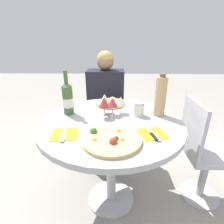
# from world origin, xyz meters

# --- Properties ---
(ground_plane) EXTENTS (12.00, 12.00, 0.00)m
(ground_plane) POSITION_xyz_m (0.00, 0.00, 0.00)
(ground_plane) COLOR gray
(ground_plane) RESTS_ON ground
(dining_table) EXTENTS (0.99, 0.99, 0.75)m
(dining_table) POSITION_xyz_m (0.00, 0.00, 0.64)
(dining_table) COLOR #B2B2B7
(dining_table) RESTS_ON ground_plane
(chair_behind_diner) EXTENTS (0.37, 0.37, 0.87)m
(chair_behind_diner) POSITION_xyz_m (-0.08, 0.79, 0.43)
(chair_behind_diner) COLOR #ADADB2
(chair_behind_diner) RESTS_ON ground_plane
(seated_diner) EXTENTS (0.38, 0.48, 1.17)m
(seated_diner) POSITION_xyz_m (-0.08, 0.64, 0.51)
(seated_diner) COLOR black
(seated_diner) RESTS_ON ground_plane
(chair_empty_side) EXTENTS (0.37, 0.37, 0.87)m
(chair_empty_side) POSITION_xyz_m (0.71, 0.07, 0.43)
(chair_empty_side) COLOR #ADADB2
(chair_empty_side) RESTS_ON ground_plane
(pizza_large) EXTENTS (0.33, 0.33, 0.05)m
(pizza_large) POSITION_xyz_m (0.01, -0.27, 0.76)
(pizza_large) COLOR #DBB26B
(pizza_large) RESTS_ON dining_table
(pizza_small_far) EXTENTS (0.25, 0.25, 0.05)m
(pizza_small_far) POSITION_xyz_m (-0.01, 0.33, 0.76)
(pizza_small_far) COLOR tan
(pizza_small_far) RESTS_ON dining_table
(wine_bottle) EXTENTS (0.08, 0.08, 0.32)m
(wine_bottle) POSITION_xyz_m (-0.32, 0.12, 0.86)
(wine_bottle) COLOR #38602D
(wine_bottle) RESTS_ON dining_table
(tall_carafe) EXTENTS (0.08, 0.08, 0.31)m
(tall_carafe) POSITION_xyz_m (0.35, 0.11, 0.89)
(tall_carafe) COLOR tan
(tall_carafe) RESTS_ON dining_table
(sugar_shaker) EXTENTS (0.08, 0.08, 0.10)m
(sugar_shaker) POSITION_xyz_m (0.20, 0.09, 0.80)
(sugar_shaker) COLOR silver
(sugar_shaker) RESTS_ON dining_table
(wine_glass_back_right) EXTENTS (0.08, 0.08, 0.13)m
(wine_glass_back_right) POSITION_xyz_m (0.07, 0.13, 0.84)
(wine_glass_back_right) COLOR silver
(wine_glass_back_right) RESTS_ON dining_table
(wine_glass_back_left) EXTENTS (0.08, 0.08, 0.15)m
(wine_glass_back_left) POSITION_xyz_m (-0.05, 0.13, 0.86)
(wine_glass_back_left) COLOR silver
(wine_glass_back_left) RESTS_ON dining_table
(wine_glass_center) EXTENTS (0.08, 0.08, 0.13)m
(wine_glass_center) POSITION_xyz_m (0.01, 0.09, 0.85)
(wine_glass_center) COLOR silver
(wine_glass_center) RESTS_ON dining_table
(wine_glass_front_left) EXTENTS (0.08, 0.08, 0.15)m
(wine_glass_front_left) POSITION_xyz_m (-0.05, 0.05, 0.86)
(wine_glass_front_left) COLOR silver
(wine_glass_front_left) RESTS_ON dining_table
(place_setting_left) EXTENTS (0.17, 0.19, 0.01)m
(place_setting_left) POSITION_xyz_m (-0.27, -0.20, 0.75)
(place_setting_left) COLOR gold
(place_setting_left) RESTS_ON dining_table
(place_setting_right) EXTENTS (0.18, 0.19, 0.01)m
(place_setting_right) POSITION_xyz_m (0.25, -0.18, 0.75)
(place_setting_right) COLOR gold
(place_setting_right) RESTS_ON dining_table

